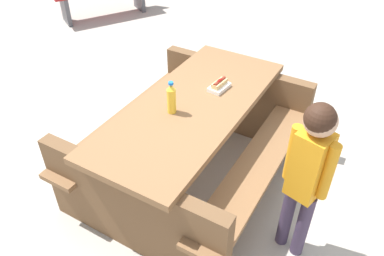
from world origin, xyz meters
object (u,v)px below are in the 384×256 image
at_px(soda_bottle, 171,99).
at_px(hotdog_tray, 219,85).
at_px(picnic_table, 192,136).
at_px(child_in_coat, 309,166).

distance_m(soda_bottle, hotdog_tray, 0.47).
bearing_deg(picnic_table, hotdog_tray, -30.08).
relative_size(hotdog_tray, child_in_coat, 0.17).
bearing_deg(soda_bottle, picnic_table, -37.97).
height_order(picnic_table, soda_bottle, soda_bottle).
xyz_separation_m(hotdog_tray, child_in_coat, (-0.72, -0.69, -0.01)).
height_order(picnic_table, child_in_coat, child_in_coat).
bearing_deg(hotdog_tray, picnic_table, 149.92).
relative_size(picnic_table, child_in_coat, 1.73).
relative_size(picnic_table, hotdog_tray, 10.10).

